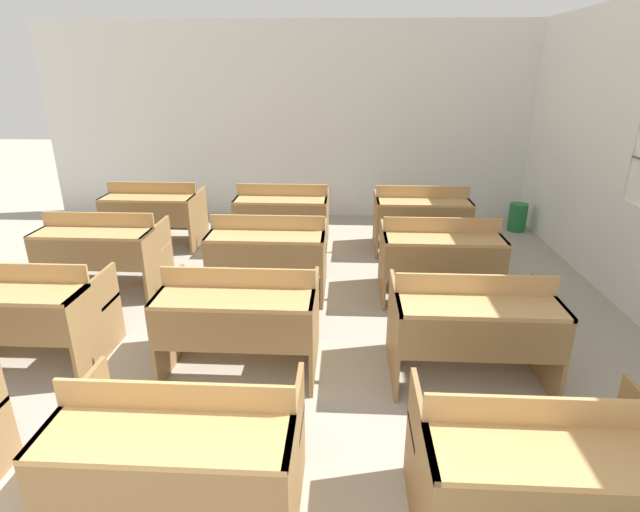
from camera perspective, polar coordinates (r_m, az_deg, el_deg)
wall_back at (r=7.59m, az=-3.93°, el=14.96°), size 7.18×0.06×2.78m
bench_front_center at (r=2.65m, az=-15.59°, el=-20.52°), size 1.12×0.78×0.82m
bench_front_right at (r=2.68m, az=23.94°, el=-21.15°), size 1.12×0.78×0.82m
bench_second_left at (r=4.40m, az=-30.89°, el=-5.30°), size 1.12×0.78×0.82m
bench_second_center at (r=3.74m, az=-9.11°, el=-6.76°), size 1.12×0.78×0.82m
bench_second_right at (r=3.75m, az=16.92°, el=-7.38°), size 1.12×0.78×0.82m
bench_third_left at (r=5.48m, az=-23.59°, el=0.78°), size 1.12×0.78×0.82m
bench_third_center at (r=4.95m, az=-5.89°, el=0.45°), size 1.12×0.78×0.82m
bench_third_right at (r=4.99m, az=13.50°, el=0.11°), size 1.12×0.78×0.82m
bench_back_left at (r=6.67m, az=-18.42°, el=4.85°), size 1.12×0.78×0.82m
bench_back_center at (r=6.24m, az=-4.29°, el=4.81°), size 1.12×0.78×0.82m
bench_back_right at (r=6.25m, az=11.47°, el=4.49°), size 1.12×0.78×0.82m
wastepaper_bin at (r=7.50m, az=21.63°, el=4.14°), size 0.24×0.24×0.39m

